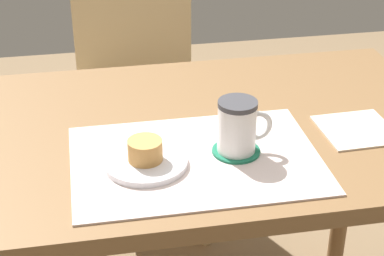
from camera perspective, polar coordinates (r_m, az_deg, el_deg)
dining_table at (r=1.40m, az=-2.05°, el=-2.94°), size 1.24×0.69×0.70m
wooden_chair at (r=2.08m, az=-4.83°, el=4.85°), size 0.42×0.42×0.93m
placemat at (r=1.24m, az=0.34°, el=-2.82°), size 0.48×0.34×0.00m
pastry_plate at (r=1.22m, az=-4.15°, el=-3.05°), size 0.16×0.16×0.01m
pastry at (r=1.21m, az=-4.19°, el=-1.98°), size 0.07×0.07×0.04m
coffee_coaster at (r=1.26m, az=3.93°, el=-2.04°), size 0.10×0.10×0.00m
coffee_mug at (r=1.24m, az=4.14°, el=0.18°), size 0.11×0.08×0.11m
paper_napkin at (r=1.39m, az=14.43°, el=-0.14°), size 0.16×0.16×0.00m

